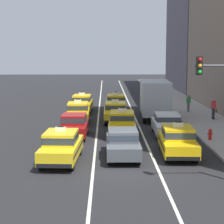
# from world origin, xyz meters

# --- Properties ---
(ground_plane) EXTENTS (160.00, 160.00, 0.00)m
(ground_plane) POSITION_xyz_m (0.00, 0.00, 0.00)
(ground_plane) COLOR #232326
(lane_stripe_left_center) EXTENTS (0.14, 80.00, 0.01)m
(lane_stripe_left_center) POSITION_xyz_m (-1.60, 20.00, 0.00)
(lane_stripe_left_center) COLOR silver
(lane_stripe_left_center) RESTS_ON ground
(lane_stripe_center_right) EXTENTS (0.14, 80.00, 0.01)m
(lane_stripe_center_right) POSITION_xyz_m (1.60, 20.00, 0.00)
(lane_stripe_center_right) COLOR silver
(lane_stripe_center_right) RESTS_ON ground
(sidewalk_curb) EXTENTS (4.00, 90.00, 0.15)m
(sidewalk_curb) POSITION_xyz_m (7.20, 15.00, 0.07)
(sidewalk_curb) COLOR #9E9993
(sidewalk_curb) RESTS_ON ground
(taxi_left_nearest) EXTENTS (2.06, 4.65, 1.96)m
(taxi_left_nearest) POSITION_xyz_m (-3.30, 1.51, 0.88)
(taxi_left_nearest) COLOR black
(taxi_left_nearest) RESTS_ON ground
(sedan_left_second) EXTENTS (1.87, 4.34, 1.58)m
(sedan_left_second) POSITION_xyz_m (-3.09, 7.79, 0.85)
(sedan_left_second) COLOR black
(sedan_left_second) RESTS_ON ground
(taxi_left_third) EXTENTS (1.90, 4.59, 1.96)m
(taxi_left_third) POSITION_xyz_m (-3.19, 13.42, 0.88)
(taxi_left_third) COLOR black
(taxi_left_third) RESTS_ON ground
(taxi_left_fourth) EXTENTS (2.00, 4.63, 1.96)m
(taxi_left_fourth) POSITION_xyz_m (-3.17, 19.09, 0.88)
(taxi_left_fourth) COLOR black
(taxi_left_fourth) RESTS_ON ground
(sedan_center_nearest) EXTENTS (1.77, 4.31, 1.58)m
(sedan_center_nearest) POSITION_xyz_m (-0.04, 2.36, 0.85)
(sedan_center_nearest) COLOR black
(sedan_center_nearest) RESTS_ON ground
(taxi_center_second) EXTENTS (1.97, 4.62, 1.96)m
(taxi_center_second) POSITION_xyz_m (0.16, 8.49, 0.88)
(taxi_center_second) COLOR black
(taxi_center_second) RESTS_ON ground
(taxi_center_third) EXTENTS (1.85, 4.57, 1.96)m
(taxi_center_third) POSITION_xyz_m (-0.19, 13.60, 0.88)
(taxi_center_third) COLOR black
(taxi_center_third) RESTS_ON ground
(taxi_center_fourth) EXTENTS (1.82, 4.56, 1.96)m
(taxi_center_fourth) POSITION_xyz_m (0.00, 19.20, 0.88)
(taxi_center_fourth) COLOR black
(taxi_center_fourth) RESTS_ON ground
(taxi_right_nearest) EXTENTS (1.98, 4.62, 1.96)m
(taxi_right_nearest) POSITION_xyz_m (3.00, 2.75, 0.88)
(taxi_right_nearest) COLOR black
(taxi_right_nearest) RESTS_ON ground
(sedan_right_second) EXTENTS (1.85, 4.33, 1.58)m
(sedan_right_second) POSITION_xyz_m (3.21, 8.15, 0.85)
(sedan_right_second) COLOR black
(sedan_right_second) RESTS_ON ground
(box_truck_right_third) EXTENTS (2.53, 7.05, 3.27)m
(box_truck_right_third) POSITION_xyz_m (3.21, 15.59, 1.78)
(box_truck_right_third) COLOR black
(box_truck_right_third) RESTS_ON ground
(pedestrian_near_crosswalk) EXTENTS (0.36, 0.24, 1.62)m
(pedestrian_near_crosswalk) POSITION_xyz_m (6.71, 18.36, 0.97)
(pedestrian_near_crosswalk) COLOR slate
(pedestrian_near_crosswalk) RESTS_ON sidewalk_curb
(pedestrian_mid_block) EXTENTS (0.47, 0.24, 1.73)m
(pedestrian_mid_block) POSITION_xyz_m (7.96, 14.20, 1.02)
(pedestrian_mid_block) COLOR #23232D
(pedestrian_mid_block) RESTS_ON sidewalk_curb
(fire_hydrant) EXTENTS (0.36, 0.22, 0.73)m
(fire_hydrant) POSITION_xyz_m (5.68, 6.15, 0.55)
(fire_hydrant) COLOR red
(fire_hydrant) RESTS_ON sidewalk_curb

